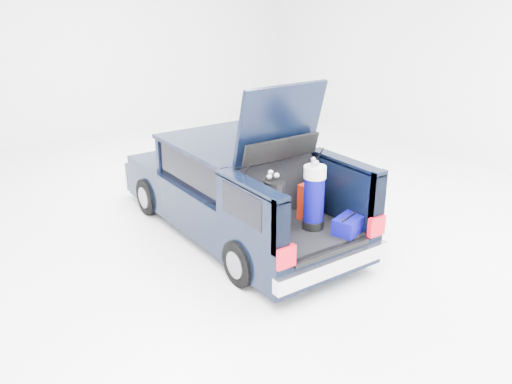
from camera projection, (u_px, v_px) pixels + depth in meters
ground at (238, 232)px, 8.48m from camera, size 14.00×14.00×0.00m
car at (233, 190)px, 8.32m from camera, size 1.87×4.65×2.47m
red_suitcase at (310, 201)px, 7.42m from camera, size 0.35×0.27×0.53m
black_golf_bag at (272, 211)px, 6.64m from camera, size 0.30×0.35×0.94m
blue_golf_bag at (314, 197)px, 7.05m from camera, size 0.31×0.31×0.98m
blue_duffel at (349, 225)px, 7.04m from camera, size 0.51×0.42×0.23m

